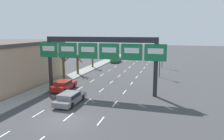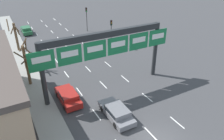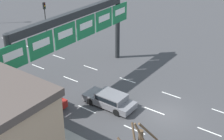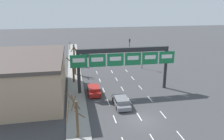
{
  "view_description": "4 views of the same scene",
  "coord_description": "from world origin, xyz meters",
  "px_view_note": "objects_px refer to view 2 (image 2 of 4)",
  "views": [
    {
      "loc": [
        9.5,
        -16.91,
        8.24
      ],
      "look_at": [
        1.7,
        10.4,
        3.06
      ],
      "focal_mm": 35.0,
      "sensor_mm": 36.0,
      "label": 1
    },
    {
      "loc": [
        -10.54,
        -10.67,
        14.94
      ],
      "look_at": [
        0.23,
        9.06,
        3.02
      ],
      "focal_mm": 35.0,
      "sensor_mm": 36.0,
      "label": 2
    },
    {
      "loc": [
        -20.73,
        -9.39,
        15.69
      ],
      "look_at": [
        -0.05,
        5.58,
        2.71
      ],
      "focal_mm": 50.0,
      "sensor_mm": 36.0,
      "label": 3
    },
    {
      "loc": [
        -8.17,
        -23.51,
        14.34
      ],
      "look_at": [
        -1.91,
        10.5,
        3.67
      ],
      "focal_mm": 35.0,
      "sensor_mm": 36.0,
      "label": 4
    }
  ],
  "objects_px": {
    "tree_bare_second": "(25,54)",
    "tree_bare_third": "(16,35)",
    "sign_gantry": "(106,46)",
    "car_red": "(68,96)",
    "traffic_light_near_gantry": "(111,28)",
    "car_grey": "(117,112)",
    "traffic_light_mid_block": "(87,15)",
    "car_green": "(26,30)",
    "tree_bare_furthest": "(27,67)"
  },
  "relations": [
    {
      "from": "tree_bare_second",
      "to": "tree_bare_third",
      "type": "height_order",
      "value": "tree_bare_third"
    },
    {
      "from": "sign_gantry",
      "to": "car_red",
      "type": "xyz_separation_m",
      "value": [
        -5.11,
        -0.48,
        -4.95
      ]
    },
    {
      "from": "traffic_light_near_gantry",
      "to": "tree_bare_second",
      "type": "height_order",
      "value": "traffic_light_near_gantry"
    },
    {
      "from": "traffic_light_near_gantry",
      "to": "tree_bare_second",
      "type": "distance_m",
      "value": 15.09
    },
    {
      "from": "car_red",
      "to": "tree_bare_third",
      "type": "height_order",
      "value": "tree_bare_third"
    },
    {
      "from": "traffic_light_near_gantry",
      "to": "sign_gantry",
      "type": "bearing_deg",
      "value": -121.05
    },
    {
      "from": "sign_gantry",
      "to": "traffic_light_near_gantry",
      "type": "bearing_deg",
      "value": 58.95
    },
    {
      "from": "car_grey",
      "to": "traffic_light_mid_block",
      "type": "height_order",
      "value": "traffic_light_mid_block"
    },
    {
      "from": "car_grey",
      "to": "traffic_light_near_gantry",
      "type": "height_order",
      "value": "traffic_light_near_gantry"
    },
    {
      "from": "car_red",
      "to": "traffic_light_near_gantry",
      "type": "relative_size",
      "value": 0.93
    },
    {
      "from": "traffic_light_near_gantry",
      "to": "tree_bare_second",
      "type": "xyz_separation_m",
      "value": [
        -14.95,
        -1.68,
        -1.18
      ]
    },
    {
      "from": "tree_bare_third",
      "to": "sign_gantry",
      "type": "bearing_deg",
      "value": -66.26
    },
    {
      "from": "car_green",
      "to": "tree_bare_furthest",
      "type": "xyz_separation_m",
      "value": [
        -3.21,
        -21.89,
        1.79
      ]
    },
    {
      "from": "car_green",
      "to": "traffic_light_near_gantry",
      "type": "xyz_separation_m",
      "value": [
        12.19,
        -15.44,
        2.73
      ]
    },
    {
      "from": "car_red",
      "to": "traffic_light_mid_block",
      "type": "bearing_deg",
      "value": 62.38
    },
    {
      "from": "sign_gantry",
      "to": "tree_bare_third",
      "type": "relative_size",
      "value": 3.21
    },
    {
      "from": "traffic_light_near_gantry",
      "to": "tree_bare_second",
      "type": "relative_size",
      "value": 1.1
    },
    {
      "from": "sign_gantry",
      "to": "traffic_light_mid_block",
      "type": "bearing_deg",
      "value": 72.84
    },
    {
      "from": "car_red",
      "to": "car_green",
      "type": "distance_m",
      "value": 27.8
    },
    {
      "from": "sign_gantry",
      "to": "car_grey",
      "type": "height_order",
      "value": "sign_gantry"
    },
    {
      "from": "sign_gantry",
      "to": "car_green",
      "type": "relative_size",
      "value": 3.82
    },
    {
      "from": "tree_bare_third",
      "to": "traffic_light_near_gantry",
      "type": "bearing_deg",
      "value": -22.2
    },
    {
      "from": "car_grey",
      "to": "sign_gantry",
      "type": "bearing_deg",
      "value": 73.25
    },
    {
      "from": "tree_bare_second",
      "to": "car_grey",
      "type": "bearing_deg",
      "value": -68.61
    },
    {
      "from": "car_red",
      "to": "car_green",
      "type": "bearing_deg",
      "value": 89.83
    },
    {
      "from": "tree_bare_third",
      "to": "tree_bare_furthest",
      "type": "height_order",
      "value": "tree_bare_third"
    },
    {
      "from": "traffic_light_mid_block",
      "to": "tree_bare_furthest",
      "type": "height_order",
      "value": "traffic_light_mid_block"
    },
    {
      "from": "car_green",
      "to": "tree_bare_furthest",
      "type": "distance_m",
      "value": 22.2
    },
    {
      "from": "sign_gantry",
      "to": "tree_bare_second",
      "type": "bearing_deg",
      "value": 127.38
    },
    {
      "from": "sign_gantry",
      "to": "traffic_light_mid_block",
      "type": "relative_size",
      "value": 3.4
    },
    {
      "from": "car_green",
      "to": "traffic_light_mid_block",
      "type": "bearing_deg",
      "value": -21.13
    },
    {
      "from": "car_grey",
      "to": "car_red",
      "type": "bearing_deg",
      "value": 124.7
    },
    {
      "from": "car_red",
      "to": "traffic_light_near_gantry",
      "type": "bearing_deg",
      "value": 45.23
    },
    {
      "from": "car_grey",
      "to": "car_green",
      "type": "relative_size",
      "value": 1.07
    },
    {
      "from": "car_grey",
      "to": "car_green",
      "type": "xyz_separation_m",
      "value": [
        -3.38,
        32.8,
        0.07
      ]
    },
    {
      "from": "car_grey",
      "to": "tree_bare_second",
      "type": "bearing_deg",
      "value": 111.39
    },
    {
      "from": "traffic_light_mid_block",
      "to": "tree_bare_third",
      "type": "bearing_deg",
      "value": -162.78
    },
    {
      "from": "tree_bare_furthest",
      "to": "car_green",
      "type": "bearing_deg",
      "value": 81.65
    },
    {
      "from": "car_grey",
      "to": "traffic_light_near_gantry",
      "type": "distance_m",
      "value": 19.67
    },
    {
      "from": "tree_bare_second",
      "to": "sign_gantry",
      "type": "bearing_deg",
      "value": -52.62
    },
    {
      "from": "car_red",
      "to": "car_grey",
      "type": "distance_m",
      "value": 6.08
    },
    {
      "from": "sign_gantry",
      "to": "car_grey",
      "type": "relative_size",
      "value": 3.57
    },
    {
      "from": "car_green",
      "to": "tree_bare_second",
      "type": "distance_m",
      "value": 17.41
    },
    {
      "from": "tree_bare_furthest",
      "to": "car_red",
      "type": "bearing_deg",
      "value": -62.08
    },
    {
      "from": "sign_gantry",
      "to": "tree_bare_third",
      "type": "xyz_separation_m",
      "value": [
        -7.93,
        18.04,
        -2.78
      ]
    },
    {
      "from": "car_grey",
      "to": "car_green",
      "type": "height_order",
      "value": "car_green"
    },
    {
      "from": "sign_gantry",
      "to": "traffic_light_near_gantry",
      "type": "relative_size",
      "value": 3.51
    },
    {
      "from": "car_red",
      "to": "traffic_light_mid_block",
      "type": "height_order",
      "value": "traffic_light_mid_block"
    },
    {
      "from": "traffic_light_mid_block",
      "to": "car_red",
      "type": "bearing_deg",
      "value": -117.62
    },
    {
      "from": "tree_bare_third",
      "to": "tree_bare_furthest",
      "type": "relative_size",
      "value": 1.1
    }
  ]
}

